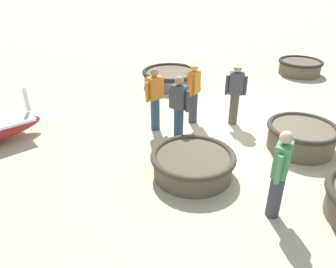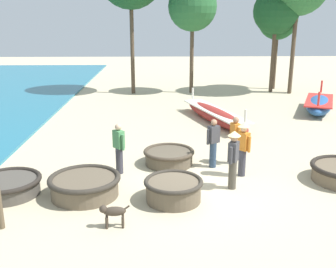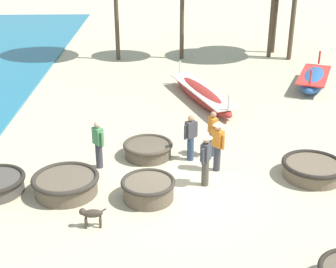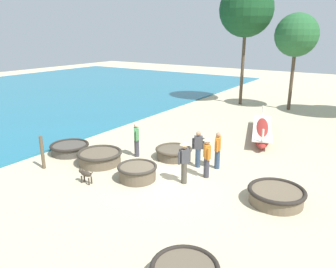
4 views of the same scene
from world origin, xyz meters
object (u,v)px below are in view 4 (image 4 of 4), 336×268
Objects in this scene: fisherman_hauling at (198,148)px; coracle_tilted at (276,195)px; coracle_upturned at (174,152)px; long_boat_green_hull at (262,130)px; mooring_post_inland at (42,152)px; fisherman_by_coracle at (137,139)px; tree_center at (297,35)px; coracle_far_right at (137,172)px; fisherman_with_hat at (218,149)px; fisherman_standing_left at (207,154)px; fisherman_crouching at (184,159)px; coracle_beside_post at (100,157)px; dog at (85,174)px; tree_leftmost at (246,10)px; coracle_center at (70,148)px.

coracle_tilted is at bearing -19.28° from fisherman_hauling.
coracle_tilted is 1.15× the size of coracle_upturned.
coracle_tilted is 0.33× the size of long_boat_green_hull.
fisherman_hauling is 6.45m from mooring_post_inland.
tree_center is at bearing 76.19° from fisherman_by_coracle.
fisherman_hauling is 2.95m from fisherman_by_coracle.
fisherman_with_hat is (2.10, 2.68, 0.52)m from coracle_far_right.
fisherman_standing_left is (-0.12, -6.42, 0.62)m from long_boat_green_hull.
fisherman_with_hat is 13.66m from tree_center.
coracle_far_right is at bearing -89.20° from coracle_upturned.
fisherman_by_coracle is 0.94× the size of fisherman_standing_left.
fisherman_standing_left reaches higher than fisherman_with_hat.
coracle_tilted is 15.66m from tree_center.
fisherman_crouching is (0.31, -1.66, 0.12)m from fisherman_hauling.
tree_center is at bearing 83.45° from coracle_far_right.
coracle_beside_post is at bearing -116.47° from fisherman_by_coracle.
fisherman_crouching reaches higher than coracle_tilted.
mooring_post_inland is (-5.30, -3.68, -0.13)m from fisherman_hauling.
fisherman_by_coracle is at bearing -103.81° from tree_center.
dog is (-2.78, -3.70, -0.46)m from fisherman_hauling.
tree_center is at bearing 79.23° from dog.
coracle_upturned is 14.61m from tree_leftmost.
tree_leftmost is at bearing 80.45° from coracle_center.
fisherman_standing_left is at bearing 25.84° from mooring_post_inland.
tree_center is at bearing 102.44° from coracle_tilted.
fisherman_by_coracle is 0.17× the size of tree_leftmost.
fisherman_standing_left is (4.48, 1.28, 0.65)m from coracle_beside_post.
fisherman_crouching and fisherman_standing_left have the same top height.
mooring_post_inland is 0.16× the size of tree_leftmost.
dog is at bearing -146.61° from fisherman_crouching.
fisherman_by_coracle is 3.74m from fisherman_with_hat.
fisherman_hauling is at bearing 60.37° from coracle_far_right.
tree_leftmost reaches higher than long_boat_green_hull.
coracle_tilted is at bearing 15.07° from mooring_post_inland.
fisherman_hauling is 0.94× the size of fisherman_crouching.
coracle_tilted is at bearing 6.69° from fisherman_crouching.
fisherman_with_hat is at bearing 33.40° from mooring_post_inland.
coracle_beside_post is 2.34m from mooring_post_inland.
coracle_beside_post is 16.55m from tree_center.
fisherman_by_coracle is 3.30m from dog.
coracle_far_right is 1.92m from fisherman_crouching.
long_boat_green_hull is 3.45× the size of fisherman_crouching.
mooring_post_inland is at bearing -164.93° from coracle_tilted.
fisherman_crouching is at bearing -116.60° from fisherman_standing_left.
mooring_post_inland is at bearing -145.22° from fisherman_hauling.
coracle_tilted is 9.26m from mooring_post_inland.
coracle_center is 6.14m from fisherman_crouching.
coracle_far_right is 0.81× the size of coracle_tilted.
fisherman_standing_left reaches higher than coracle_beside_post.
coracle_far_right is 2.78m from fisherman_hauling.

